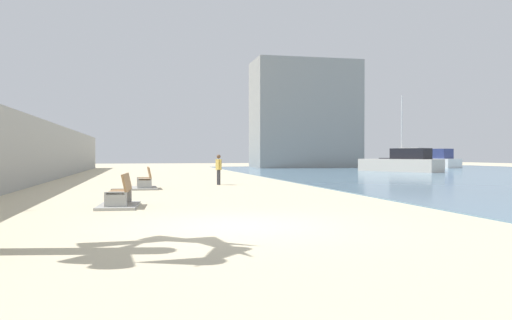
% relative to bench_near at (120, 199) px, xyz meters
% --- Properties ---
extents(ground_plane, '(120.00, 120.00, 0.00)m').
position_rel_bench_near_xyz_m(ground_plane, '(2.63, 13.35, -0.23)').
color(ground_plane, beige).
extents(seawall, '(0.80, 64.00, 3.40)m').
position_rel_bench_near_xyz_m(seawall, '(-4.87, 13.35, 1.47)').
color(seawall, '#9E9E99').
rests_on(seawall, ground).
extents(bench_near, '(1.25, 2.17, 0.98)m').
position_rel_bench_near_xyz_m(bench_near, '(0.00, 0.00, 0.00)').
color(bench_near, '#9E9E99').
rests_on(bench_near, ground).
extents(bench_far, '(1.15, 2.12, 0.98)m').
position_rel_bench_near_xyz_m(bench_far, '(0.76, 7.95, 0.00)').
color(bench_far, '#9E9E99').
rests_on(bench_far, ground).
extents(person_walking, '(0.28, 0.50, 1.53)m').
position_rel_bench_near_xyz_m(person_walking, '(4.41, 10.23, 0.64)').
color(person_walking, '#333338').
rests_on(person_walking, ground).
extents(boat_outer, '(3.87, 7.22, 2.12)m').
position_rel_bench_near_xyz_m(boat_outer, '(32.91, 37.34, 0.58)').
color(boat_outer, white).
rests_on(boat_outer, water_bay).
extents(boat_nearest, '(5.33, 7.46, 2.01)m').
position_rel_bench_near_xyz_m(boat_nearest, '(22.63, 25.40, 0.56)').
color(boat_nearest, beige).
rests_on(boat_nearest, water_bay).
extents(boat_distant, '(3.89, 4.83, 7.41)m').
position_rel_bench_near_xyz_m(boat_distant, '(26.49, 31.85, 0.64)').
color(boat_distant, black).
rests_on(boat_distant, water_bay).
extents(harbor_building, '(12.00, 6.00, 12.19)m').
position_rel_bench_near_xyz_m(harbor_building, '(19.02, 41.35, 5.86)').
color(harbor_building, gray).
rests_on(harbor_building, ground).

